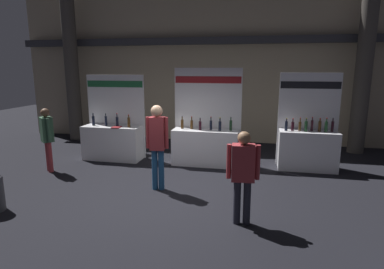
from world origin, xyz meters
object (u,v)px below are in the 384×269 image
(exhibitor_booth_0, at_px, (113,139))
(visitor_3, at_px, (243,170))
(visitor_1, at_px, (47,135))
(exhibitor_booth_2, at_px, (308,146))
(visitor_4, at_px, (157,141))
(exhibitor_booth_1, at_px, (206,142))

(exhibitor_booth_0, height_order, visitor_3, exhibitor_booth_0)
(visitor_1, xyz_separation_m, visitor_3, (4.92, -1.81, -0.01))
(exhibitor_booth_2, distance_m, visitor_1, 6.60)
(exhibitor_booth_2, bearing_deg, visitor_1, -166.38)
(visitor_3, bearing_deg, visitor_1, -24.88)
(visitor_3, xyz_separation_m, visitor_4, (-1.85, 1.20, 0.14))
(exhibitor_booth_2, relative_size, visitor_4, 1.34)
(exhibitor_booth_0, bearing_deg, exhibitor_booth_2, 1.81)
(visitor_3, bearing_deg, exhibitor_booth_2, -118.39)
(exhibitor_booth_2, bearing_deg, visitor_4, -146.97)
(exhibitor_booth_0, bearing_deg, visitor_4, -45.23)
(visitor_4, bearing_deg, exhibitor_booth_2, 26.59)
(exhibitor_booth_0, relative_size, exhibitor_booth_1, 0.92)
(exhibitor_booth_1, distance_m, exhibitor_booth_2, 2.64)
(exhibitor_booth_0, bearing_deg, exhibitor_booth_1, 0.76)
(exhibitor_booth_0, bearing_deg, visitor_3, -39.84)
(exhibitor_booth_2, xyz_separation_m, visitor_3, (-1.48, -3.37, 0.32))
(visitor_1, relative_size, visitor_4, 0.88)
(exhibitor_booth_1, xyz_separation_m, visitor_4, (-0.69, -2.03, 0.46))
(exhibitor_booth_1, xyz_separation_m, visitor_1, (-3.77, -1.42, 0.33))
(exhibitor_booth_2, bearing_deg, visitor_3, -113.73)
(visitor_1, bearing_deg, exhibitor_booth_1, -117.94)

